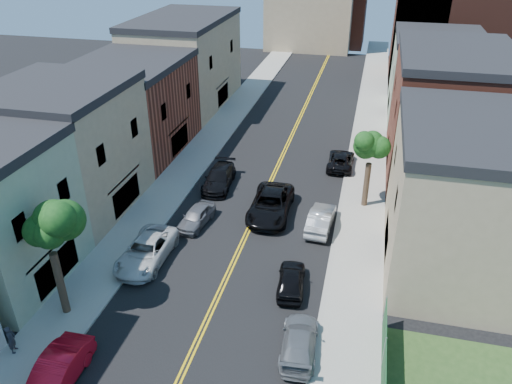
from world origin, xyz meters
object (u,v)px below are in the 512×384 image
Objects in this scene: black_suv_lane at (271,204)px; black_car_left at (219,178)px; grey_car_right at (299,341)px; pedestrian_left at (11,339)px; grey_car_left at (196,216)px; black_car_right at (291,280)px; dark_car_right_far at (341,160)px; white_pickup at (146,251)px; red_sedan at (56,374)px; silver_car_right at (321,219)px.

black_car_left is at bearing 144.41° from black_suv_lane.
pedestrian_left is at bearing 10.26° from grey_car_right.
black_car_right is (7.93, -5.48, -0.00)m from grey_car_left.
black_car_right is (-1.25, 4.76, 0.02)m from grey_car_right.
dark_car_right_far is 2.96× the size of pedestrian_left.
white_pickup is 1.42× the size of grey_car_left.
pedestrian_left is (-3.32, 1.28, 0.17)m from red_sedan.
red_sedan is 0.91× the size of black_car_left.
black_suv_lane reaches higher than white_pickup.
dark_car_right_far is 10.49m from black_suv_lane.
silver_car_right is 20.68m from pedestrian_left.
dark_car_right_far is at bearing 28.49° from black_car_left.
pedestrian_left is (-14.15, -3.55, 0.31)m from grey_car_right.
dark_car_right_far is (0.52, 10.51, -0.09)m from silver_car_right.
black_car_left is 1.15× the size of silver_car_right.
pedestrian_left is (-4.97, -13.79, 0.28)m from grey_car_left.
silver_car_right is (0.90, 7.09, 0.08)m from black_car_right.
white_pickup is 0.90× the size of black_suv_lane.
black_car_left is 18.77m from grey_car_right.
black_car_left is at bearing -32.49° from pedestrian_left.
grey_car_left is at bearing -51.95° from grey_car_right.
black_suv_lane is 3.90× the size of pedestrian_left.
pedestrian_left reaches higher than black_suv_lane.
black_suv_lane is at bearing 65.03° from dark_car_right_far.
white_pickup is 5.21m from grey_car_left.
grey_car_right is 22.37m from dark_car_right_far.
grey_car_left is 9.64m from black_car_right.
red_sedan is 1.20× the size of black_car_right.
silver_car_right is 10.53m from dark_car_right_far.
white_pickup reaches higher than grey_car_right.
red_sedan is at bearing -112.06° from black_suv_lane.
silver_car_right is 4.01m from black_suv_lane.
black_car_right is (8.08, -11.52, -0.09)m from black_car_left.
red_sedan is 0.84× the size of white_pickup.
grey_car_left is 13.76m from grey_car_right.
white_pickup reaches higher than black_car_left.
grey_car_left is 15.31m from dark_car_right_far.
black_car_right is at bearing 85.89° from silver_car_right.
black_car_left is (1.50, 21.12, -0.02)m from red_sedan.
grey_car_right is 0.94× the size of dark_car_right_far.
dark_car_right_far is at bearing -94.26° from grey_car_right.
dark_car_right_far is (11.00, 17.06, -0.12)m from white_pickup.
black_car_right reaches higher than grey_car_right.
black_car_right is 0.87× the size of silver_car_right.
silver_car_right is at bearing 87.01° from dark_car_right_far.
grey_car_right is at bearing 94.81° from silver_car_right.
grey_car_left is at bearing -38.63° from pedestrian_left.
white_pickup is 12.06m from grey_car_right.
pedestrian_left reaches higher than red_sedan.
pedestrian_left is (-3.32, -8.85, 0.17)m from white_pickup.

